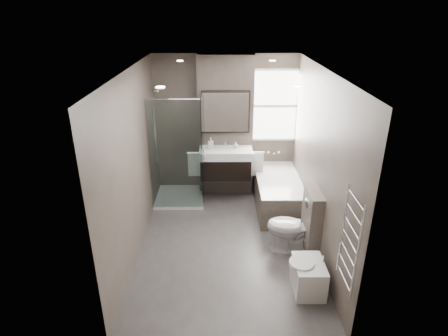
{
  "coord_description": "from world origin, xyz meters",
  "views": [
    {
      "loc": [
        -0.08,
        -4.83,
        3.35
      ],
      "look_at": [
        -0.04,
        0.15,
        1.19
      ],
      "focal_mm": 30.0,
      "sensor_mm": 36.0,
      "label": 1
    }
  ],
  "objects_px": {
    "toilet": "(294,228)",
    "bathtub": "(278,191)",
    "bidet": "(308,276)",
    "vanity": "(226,163)"
  },
  "relations": [
    {
      "from": "bathtub",
      "to": "bidet",
      "type": "bearing_deg",
      "value": -87.63
    },
    {
      "from": "bidet",
      "to": "toilet",
      "type": "bearing_deg",
      "value": 92.97
    },
    {
      "from": "bathtub",
      "to": "toilet",
      "type": "bearing_deg",
      "value": -88.03
    },
    {
      "from": "bidet",
      "to": "bathtub",
      "type": "bearing_deg",
      "value": 92.37
    },
    {
      "from": "bathtub",
      "to": "toilet",
      "type": "relative_size",
      "value": 2.05
    },
    {
      "from": "vanity",
      "to": "bidet",
      "type": "xyz_separation_m",
      "value": [
        1.01,
        -2.48,
        -0.52
      ]
    },
    {
      "from": "vanity",
      "to": "bidet",
      "type": "height_order",
      "value": "vanity"
    },
    {
      "from": "toilet",
      "to": "bidet",
      "type": "xyz_separation_m",
      "value": [
        0.04,
        -0.85,
        -0.17
      ]
    },
    {
      "from": "bathtub",
      "to": "toilet",
      "type": "xyz_separation_m",
      "value": [
        0.05,
        -1.31,
        0.08
      ]
    },
    {
      "from": "toilet",
      "to": "bathtub",
      "type": "bearing_deg",
      "value": -165.84
    }
  ]
}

